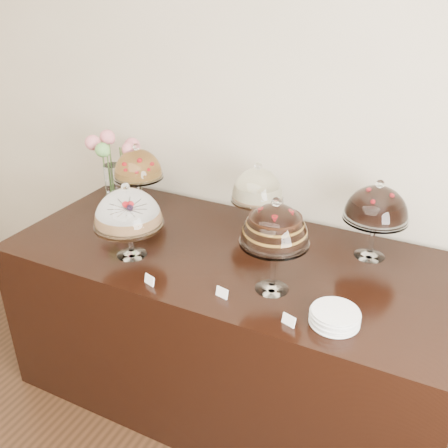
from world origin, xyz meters
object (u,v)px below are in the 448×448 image
at_px(display_counter, 228,325).
at_px(cake_stand_cheesecake, 257,188).
at_px(plate_stack, 335,317).
at_px(cake_stand_choco_layer, 275,228).
at_px(cake_stand_dark_choco, 377,206).
at_px(cake_stand_sugar_sponge, 128,211).
at_px(cake_stand_fruit_tart, 138,167).
at_px(flower_vase, 114,161).

distance_m(display_counter, cake_stand_cheesecake, 0.75).
bearing_deg(plate_stack, cake_stand_choco_layer, 159.57).
xyz_separation_m(cake_stand_dark_choco, plate_stack, (-0.01, -0.60, -0.24)).
height_order(cake_stand_dark_choco, plate_stack, cake_stand_dark_choco).
relative_size(cake_stand_sugar_sponge, cake_stand_cheesecake, 1.00).
bearing_deg(plate_stack, cake_stand_fruit_tart, 156.58).
height_order(display_counter, cake_stand_fruit_tart, cake_stand_fruit_tart).
distance_m(display_counter, cake_stand_sugar_sponge, 0.84).
bearing_deg(cake_stand_sugar_sponge, cake_stand_dark_choco, 25.99).
xyz_separation_m(cake_stand_cheesecake, flower_vase, (-0.92, -0.01, 0.00)).
bearing_deg(cake_stand_cheesecake, display_counter, -94.12).
height_order(display_counter, cake_stand_dark_choco, cake_stand_dark_choco).
bearing_deg(flower_vase, cake_stand_dark_choco, -0.27).
distance_m(cake_stand_choco_layer, cake_stand_dark_choco, 0.58).
distance_m(cake_stand_sugar_sponge, flower_vase, 0.71).
relative_size(cake_stand_fruit_tart, plate_stack, 1.98).
bearing_deg(cake_stand_fruit_tart, cake_stand_sugar_sponge, -59.45).
relative_size(cake_stand_dark_choco, cake_stand_fruit_tart, 1.04).
height_order(cake_stand_sugar_sponge, plate_stack, cake_stand_sugar_sponge).
height_order(cake_stand_cheesecake, plate_stack, cake_stand_cheesecake).
relative_size(display_counter, cake_stand_cheesecake, 5.79).
bearing_deg(display_counter, cake_stand_cheesecake, 85.88).
relative_size(cake_stand_cheesecake, cake_stand_fruit_tart, 0.99).
height_order(flower_vase, plate_stack, flower_vase).
relative_size(cake_stand_sugar_sponge, cake_stand_dark_choco, 0.95).
bearing_deg(flower_vase, cake_stand_cheesecake, 0.57).
distance_m(display_counter, cake_stand_dark_choco, 1.00).
relative_size(cake_stand_sugar_sponge, flower_vase, 0.91).
bearing_deg(cake_stand_dark_choco, cake_stand_choco_layer, -123.88).
bearing_deg(flower_vase, cake_stand_choco_layer, -21.96).
height_order(cake_stand_sugar_sponge, cake_stand_cheesecake, cake_stand_cheesecake).
bearing_deg(cake_stand_sugar_sponge, plate_stack, -4.65).
relative_size(cake_stand_choco_layer, cake_stand_cheesecake, 1.16).
bearing_deg(cake_stand_cheesecake, plate_stack, -45.60).
bearing_deg(cake_stand_choco_layer, plate_stack, -20.43).
bearing_deg(display_counter, flower_vase, 162.28).
xyz_separation_m(cake_stand_sugar_sponge, flower_vase, (-0.48, 0.52, 0.01)).
relative_size(display_counter, cake_stand_dark_choco, 5.51).
height_order(cake_stand_sugar_sponge, cake_stand_dark_choco, cake_stand_dark_choco).
bearing_deg(cake_stand_dark_choco, flower_vase, 179.73).
height_order(cake_stand_choco_layer, cake_stand_fruit_tart, cake_stand_choco_layer).
relative_size(cake_stand_dark_choco, plate_stack, 2.06).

